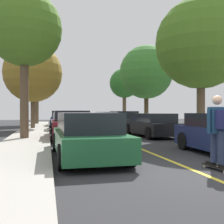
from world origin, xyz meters
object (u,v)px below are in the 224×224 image
Objects in this scene: street_tree_right_far at (124,83)px; street_tree_left_near at (33,73)px; parked_car_right_far at (124,121)px; street_tree_left_far at (37,77)px; parked_car_left_near at (71,125)px; parked_car_left_farthest at (61,119)px; parked_car_right_near at (152,125)px; skateboarder at (218,126)px; street_tree_left_nearest at (24,29)px; skateboard at (217,166)px; parked_car_right_farthest at (106,119)px; parked_car_left_nearest at (87,135)px; parked_car_left_far at (64,122)px; street_tree_right_nearest at (201,44)px; street_tree_right_near at (146,72)px.

street_tree_left_near is at bearing -144.83° from street_tree_right_far.
parked_car_right_far is 0.67× the size of street_tree_left_far.
parked_car_right_far is (4.48, 6.15, -0.02)m from parked_car_left_near.
street_tree_right_far reaches higher than parked_car_left_farthest.
street_tree_left_far is at bearing 173.14° from street_tree_right_far.
parked_car_right_near is 16.72m from street_tree_left_far.
street_tree_right_far is at bearing 80.07° from skateboarder.
skateboard is at bearing -57.43° from street_tree_left_nearest.
street_tree_left_nearest reaches higher than parked_car_left_near.
parked_car_right_farthest is 0.61× the size of street_tree_left_nearest.
parked_car_left_near reaches higher than parked_car_right_near.
street_tree_left_far is (-6.71, 2.38, 4.24)m from parked_car_right_farthest.
parked_car_left_nearest is 0.67× the size of street_tree_left_nearest.
parked_car_left_farthest is 19.83m from skateboarder.
parked_car_left_near is 0.98× the size of parked_car_right_far.
street_tree_right_far is (8.94, -1.08, -0.60)m from street_tree_left_far.
street_tree_left_far is (-2.23, 20.90, 4.22)m from parked_car_left_nearest.
parked_car_left_nearest is at bearing -90.00° from parked_car_left_farthest.
parked_car_left_farthest is 12.77m from street_tree_left_nearest.
street_tree_right_far reaches higher than parked_car_left_far.
parked_car_left_farthest is at bearing 112.24° from parked_car_right_near.
skateboard is at bearing -72.46° from street_tree_left_near.
street_tree_left_nearest is at bearing -90.00° from street_tree_left_near.
street_tree_left_nearest is at bearing 176.19° from street_tree_right_nearest.
parked_car_left_near is at bearing -115.74° from street_tree_right_far.
street_tree_right_nearest is 9.17m from skateboarder.
street_tree_right_nearest is (8.94, -0.60, -0.33)m from street_tree_left_nearest.
parked_car_right_far reaches higher than parked_car_left_far.
street_tree_right_far reaches higher than skateboard.
parked_car_left_nearest reaches higher than parked_car_left_far.
parked_car_right_far is 5.42× the size of skateboard.
street_tree_left_nearest is 1.10× the size of street_tree_left_near.
parked_car_left_farthest is 2.46× the size of skateboarder.
street_tree_left_nearest is 4.12× the size of skateboarder.
parked_car_right_far is 0.65× the size of street_tree_right_nearest.
street_tree_right_nearest is at bearing -90.00° from street_tree_right_near.
parked_car_right_far is 0.74× the size of street_tree_left_near.
street_tree_right_near reaches higher than street_tree_right_far.
street_tree_right_far reaches higher than parked_car_left_near.
parked_car_right_farthest is at bearing 36.68° from street_tree_left_near.
street_tree_left_nearest is at bearing -139.28° from street_tree_right_near.
parked_car_right_farthest is 0.74× the size of street_tree_right_far.
parked_car_left_farthest reaches higher than parked_car_left_nearest.
parked_car_left_near reaches higher than parked_car_right_farthest.
street_tree_right_nearest reaches higher than parked_car_left_nearest.
street_tree_right_near is at bearing -2.31° from street_tree_left_near.
street_tree_left_nearest is at bearing -135.57° from parked_car_right_far.
street_tree_left_near is 0.96× the size of street_tree_right_near.
parked_car_right_far is at bearing 8.99° from parked_car_left_far.
skateboarder is (-3.90, -15.62, -3.51)m from street_tree_right_near.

